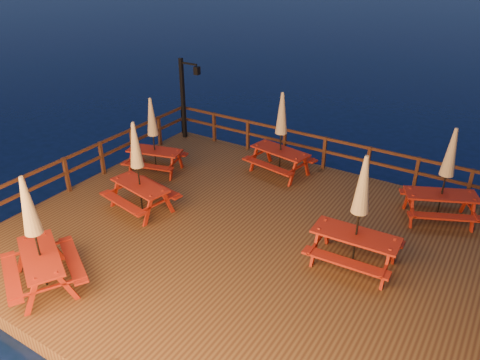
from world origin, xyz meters
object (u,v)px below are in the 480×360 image
Objects in this scene: lamp_post at (186,92)px; picnic_table_0 at (34,232)px; picnic_table_1 at (281,133)px; picnic_table_2 at (359,211)px.

picnic_table_0 is (2.58, -8.40, -0.40)m from lamp_post.
lamp_post is at bearing 179.72° from picnic_table_1.
lamp_post reaches higher than picnic_table_1.
picnic_table_2 is at bearing -31.88° from picnic_table_1.
lamp_post is at bearing 136.06° from picnic_table_0.
lamp_post is 1.11× the size of picnic_table_1.
lamp_post is 1.07× the size of picnic_table_2.
picnic_table_0 is 7.81m from picnic_table_1.
picnic_table_1 is at bearing -10.38° from lamp_post.
picnic_table_0 is 6.93m from picnic_table_2.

